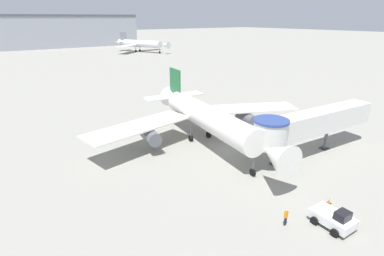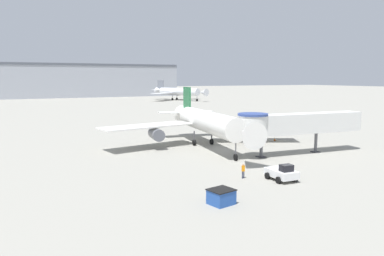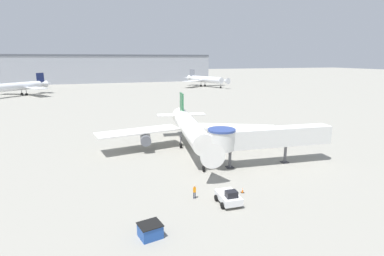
% 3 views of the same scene
% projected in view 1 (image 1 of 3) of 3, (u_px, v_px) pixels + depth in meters
% --- Properties ---
extents(ground_plane, '(800.00, 800.00, 0.00)m').
position_uv_depth(ground_plane, '(224.00, 151.00, 40.61)').
color(ground_plane, gray).
extents(main_airplane, '(33.66, 28.99, 9.25)m').
position_uv_depth(main_airplane, '(206.00, 118.00, 41.82)').
color(main_airplane, white).
rests_on(main_airplane, ground_plane).
extents(jet_bridge, '(20.05, 4.68, 6.13)m').
position_uv_depth(jet_bridge, '(308.00, 124.00, 37.84)').
color(jet_bridge, silver).
rests_on(jet_bridge, ground_plane).
extents(pushback_tug_white, '(2.57, 3.55, 1.86)m').
position_uv_depth(pushback_tug_white, '(334.00, 218.00, 25.77)').
color(pushback_tug_white, silver).
rests_on(pushback_tug_white, ground_plane).
extents(traffic_cone_starboard_wing, '(0.41, 0.41, 0.68)m').
position_uv_depth(traffic_cone_starboard_wing, '(270.00, 124.00, 49.99)').
color(traffic_cone_starboard_wing, black).
rests_on(traffic_cone_starboard_wing, ground_plane).
extents(traffic_cone_near_nose, '(0.39, 0.39, 0.65)m').
position_uv_depth(traffic_cone_near_nose, '(329.00, 201.00, 29.10)').
color(traffic_cone_near_nose, black).
rests_on(traffic_cone_near_nose, ground_plane).
extents(ground_crew_marshaller, '(0.34, 0.23, 1.66)m').
position_uv_depth(ground_crew_marshaller, '(286.00, 216.00, 25.82)').
color(ground_crew_marshaller, '#1E2338').
rests_on(ground_crew_marshaller, ground_plane).
extents(background_jet_gray_tail, '(29.41, 32.46, 9.65)m').
position_uv_depth(background_jet_gray_tail, '(141.00, 44.00, 155.66)').
color(background_jet_gray_tail, silver).
rests_on(background_jet_gray_tail, ground_plane).
extents(terminal_building, '(149.60, 24.11, 18.76)m').
position_uv_depth(terminal_building, '(4.00, 32.00, 166.15)').
color(terminal_building, '#999EA8').
rests_on(terminal_building, ground_plane).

